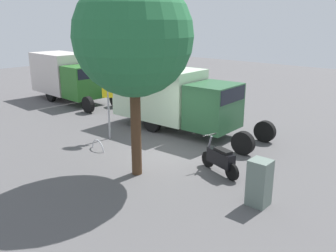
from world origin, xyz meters
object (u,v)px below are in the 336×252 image
Objects in this scene: box_truck_far at (68,75)px; street_tree at (133,37)px; motorcycle at (220,159)px; box_truck_near at (175,96)px; utility_cabinet at (259,183)px; stop_sign at (108,92)px; bike_rack_hoop at (98,150)px.

box_truck_far is 1.09× the size of street_tree.
box_truck_far reaches higher than motorcycle.
utility_cabinet is at bearing -33.83° from box_truck_near.
box_truck_far is 2.24× the size of stop_sign.
utility_cabinet is at bearing -176.24° from bike_rack_hoop.
bike_rack_hoop is (-8.75, 4.15, -1.60)m from box_truck_far.
street_tree is at bearing -65.82° from box_truck_near.
stop_sign reaches higher than utility_cabinet.
stop_sign reaches higher than box_truck_near.
box_truck_far is (9.09, -0.03, 0.04)m from box_truck_near.
stop_sign is 2.32× the size of utility_cabinet.
stop_sign is at bearing -115.12° from box_truck_near.
box_truck_near is 2.51× the size of stop_sign.
motorcycle is 4.75m from street_tree.
street_tree is (-11.54, 4.61, 2.80)m from box_truck_far.
stop_sign is at bearing -56.32° from bike_rack_hoop.
stop_sign is at bearing -19.55° from box_truck_far.
bike_rack_hoop is (2.79, -0.45, -4.40)m from street_tree.
motorcycle is (-13.54, 2.73, -1.08)m from box_truck_far.
stop_sign reaches higher than motorcycle.
street_tree is (2.00, 1.87, 3.88)m from motorcycle.
utility_cabinet reaches higher than motorcycle.
box_truck_far is at bearing 3.99° from motorcycle.
box_truck_near is 8.94× the size of bike_rack_hoop.
box_truck_far is 12.74m from street_tree.
street_tree is 5.52m from utility_cabinet.
box_truck_near is at bearing -29.86° from utility_cabinet.
box_truck_far is at bearing -25.39° from bike_rack_hoop.
box_truck_near is 5.82× the size of utility_cabinet.
box_truck_far reaches higher than utility_cabinet.
box_truck_far is 9.82m from bike_rack_hoop.
box_truck_far is at bearing -13.46° from utility_cabinet.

